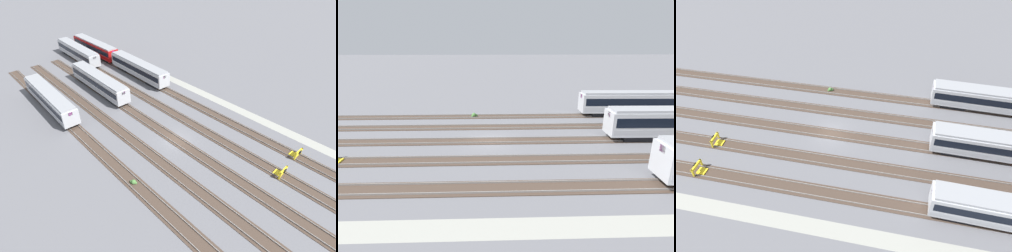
# 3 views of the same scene
# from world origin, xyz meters

# --- Properties ---
(ground_plane) EXTENTS (400.00, 400.00, 0.00)m
(ground_plane) POSITION_xyz_m (0.00, 0.00, 0.00)
(ground_plane) COLOR slate
(service_walkway) EXTENTS (54.00, 2.00, 0.01)m
(service_walkway) POSITION_xyz_m (0.00, -14.71, 0.00)
(service_walkway) COLOR #9E9E93
(service_walkway) RESTS_ON ground
(rail_track_nearest) EXTENTS (90.00, 2.23, 0.21)m
(rail_track_nearest) POSITION_xyz_m (0.00, -10.14, 0.04)
(rail_track_nearest) COLOR #47382D
(rail_track_nearest) RESTS_ON ground
(rail_track_near_inner) EXTENTS (90.00, 2.23, 0.21)m
(rail_track_near_inner) POSITION_xyz_m (0.00, -5.07, 0.04)
(rail_track_near_inner) COLOR #47382D
(rail_track_near_inner) RESTS_ON ground
(rail_track_middle) EXTENTS (90.00, 2.24, 0.21)m
(rail_track_middle) POSITION_xyz_m (0.00, 0.00, 0.04)
(rail_track_middle) COLOR #47382D
(rail_track_middle) RESTS_ON ground
(rail_track_far_inner) EXTENTS (90.00, 2.23, 0.21)m
(rail_track_far_inner) POSITION_xyz_m (0.00, 5.07, 0.04)
(rail_track_far_inner) COLOR #47382D
(rail_track_far_inner) RESTS_ON ground
(rail_track_farthest) EXTENTS (90.00, 2.23, 0.21)m
(rail_track_farthest) POSITION_xyz_m (0.00, 10.14, 0.04)
(rail_track_farthest) COLOR #47382D
(rail_track_farthest) RESTS_ON ground
(subway_car_front_row_left_inner) EXTENTS (18.04, 3.10, 3.70)m
(subway_car_front_row_left_inner) POSITION_xyz_m (22.42, -0.01, 2.04)
(subway_car_front_row_left_inner) COLOR #B7BABF
(subway_car_front_row_left_inner) RESTS_ON ground
(subway_car_front_row_right_inner) EXTENTS (18.06, 3.26, 3.70)m
(subway_car_front_row_right_inner) POSITION_xyz_m (22.42, 10.12, 2.04)
(subway_car_front_row_right_inner) COLOR #B7BABF
(subway_car_front_row_right_inner) RESTS_ON ground
(bumper_stop_nearest_track) EXTENTS (1.36, 2.01, 1.22)m
(bumper_stop_nearest_track) POSITION_xyz_m (-14.46, -10.15, 0.51)
(bumper_stop_nearest_track) COLOR yellow
(bumper_stop_nearest_track) RESTS_ON ground
(bumper_stop_near_inner_track) EXTENTS (1.37, 2.01, 1.22)m
(bumper_stop_near_inner_track) POSITION_xyz_m (-14.79, -5.06, 0.51)
(bumper_stop_near_inner_track) COLOR yellow
(bumper_stop_near_inner_track) RESTS_ON ground
(weed_clump) EXTENTS (0.92, 0.70, 0.64)m
(weed_clump) POSITION_xyz_m (-2.67, 10.20, 0.24)
(weed_clump) COLOR #4C7F3D
(weed_clump) RESTS_ON ground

